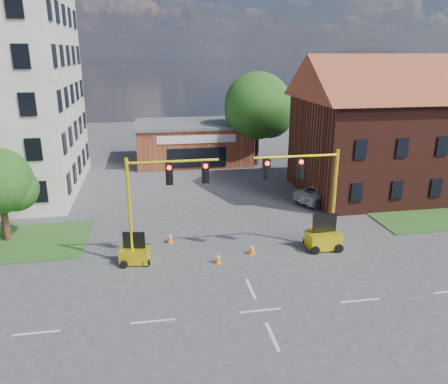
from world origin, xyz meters
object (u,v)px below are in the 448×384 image
(signal_mast_west, at_px, (159,197))
(trailer_west, at_px, (135,254))
(signal_mast_east, at_px, (309,189))
(trailer_east, at_px, (323,238))
(pickup_white, at_px, (323,193))

(signal_mast_west, bearing_deg, trailer_west, -178.47)
(signal_mast_east, bearing_deg, trailer_west, -179.77)
(signal_mast_west, distance_m, signal_mast_east, 8.71)
(signal_mast_east, distance_m, trailer_east, 3.42)
(signal_mast_west, height_order, trailer_east, signal_mast_west)
(signal_mast_west, bearing_deg, signal_mast_east, 0.00)
(signal_mast_west, height_order, pickup_white, signal_mast_west)
(trailer_east, xyz_separation_m, pickup_white, (3.42, 8.48, -0.00))
(signal_mast_east, relative_size, trailer_west, 3.38)
(signal_mast_west, height_order, signal_mast_east, same)
(signal_mast_west, bearing_deg, trailer_east, -0.50)
(trailer_east, bearing_deg, pickup_white, 66.86)
(signal_mast_west, relative_size, pickup_white, 1.25)
(trailer_east, height_order, pickup_white, trailer_east)
(trailer_west, relative_size, pickup_white, 0.37)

